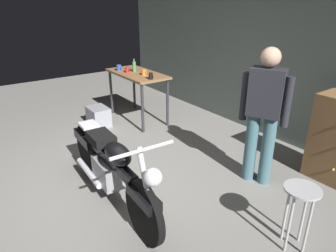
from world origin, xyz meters
name	(u,v)px	position (x,y,z in m)	size (l,w,h in m)	color
ground_plane	(120,185)	(0.00, 0.00, 0.00)	(12.00, 12.00, 0.00)	gray
back_wall	(276,40)	(0.00, 2.80, 1.55)	(8.00, 0.12, 3.10)	#56605B
workbench	(137,79)	(-1.82, 1.36, 0.79)	(1.30, 0.64, 0.90)	brown
motorcycle	(110,166)	(0.20, -0.20, 0.45)	(2.19, 0.60, 1.00)	black
person_standing	(264,112)	(0.90, 1.47, 0.93)	(0.52, 0.36, 1.67)	#416873
shop_stool	(300,202)	(1.84, 0.84, 0.50)	(0.32, 0.32, 0.64)	#B2B2B7
storage_bin	(99,116)	(-1.97, 0.61, 0.17)	(0.44, 0.32, 0.34)	gray
mug_black_matte	(151,76)	(-1.25, 1.30, 0.96)	(0.11, 0.07, 0.11)	black
mug_red_diner	(128,70)	(-1.93, 1.23, 0.95)	(0.11, 0.08, 0.09)	red
mug_blue_enamel	(119,68)	(-2.16, 1.18, 0.95)	(0.12, 0.09, 0.10)	#2D51AD
mug_orange_travel	(144,72)	(-1.58, 1.36, 0.95)	(0.12, 0.09, 0.10)	orange
bottle	(134,66)	(-1.92, 1.37, 1.00)	(0.06, 0.06, 0.24)	#4C8C4C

